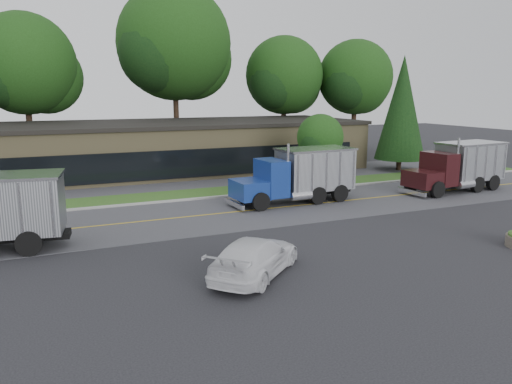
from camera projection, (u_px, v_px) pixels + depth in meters
ground at (296, 261)px, 20.62m from camera, size 140.00×140.00×0.00m
road at (222, 213)px, 28.71m from camera, size 60.00×8.00×0.02m
center_line at (222, 213)px, 28.71m from camera, size 60.00×0.12×0.01m
curb at (200, 199)px, 32.48m from camera, size 60.00×0.30×0.12m
grass_verge at (192, 194)px, 34.09m from camera, size 60.00×3.40×0.03m
far_parking at (174, 182)px, 38.58m from camera, size 60.00×7.00×0.02m
strip_mall at (178, 148)px, 44.36m from camera, size 32.00×12.00×4.00m
tree_far_b at (26, 69)px, 45.62m from camera, size 9.81×9.24×14.00m
tree_far_c at (176, 49)px, 50.72m from camera, size 12.28×11.56×17.52m
tree_far_d at (285, 79)px, 55.07m from camera, size 9.05×8.52×12.91m
tree_far_e at (356, 81)px, 56.44m from camera, size 8.87×8.35×12.66m
evergreen_right at (402, 108)px, 43.56m from camera, size 4.40×4.40×10.01m
tree_verge at (320, 140)px, 37.42m from camera, size 3.70×3.48×5.28m
dump_truck_blue at (300, 174)px, 31.39m from camera, size 8.11×3.00×3.36m
dump_truck_maroon at (459, 165)px, 35.03m from camera, size 8.00×3.22×3.36m
rally_car at (255, 257)px, 18.92m from camera, size 5.14×4.98×1.48m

